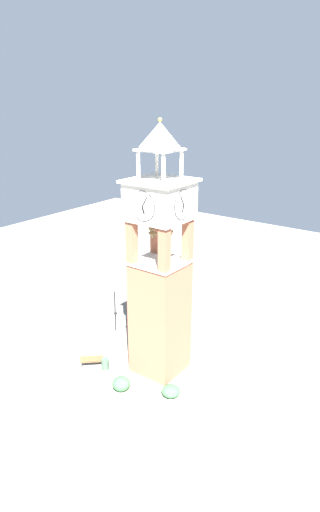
% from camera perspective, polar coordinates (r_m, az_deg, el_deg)
% --- Properties ---
extents(ground, '(80.00, 80.00, 0.00)m').
position_cam_1_polar(ground, '(31.44, 0.00, -14.84)').
color(ground, gray).
extents(clock_tower, '(3.64, 3.64, 16.86)m').
position_cam_1_polar(clock_tower, '(28.11, -0.00, -3.26)').
color(clock_tower, '#93543D').
rests_on(clock_tower, ground).
extents(park_bench, '(1.40, 1.48, 0.95)m').
position_cam_1_polar(park_bench, '(32.10, -8.84, -13.27)').
color(park_bench, brown).
rests_on(park_bench, ground).
extents(lamp_post, '(0.36, 0.36, 3.87)m').
position_cam_1_polar(lamp_post, '(35.27, -5.90, -5.81)').
color(lamp_post, black).
rests_on(lamp_post, ground).
extents(trash_bin, '(0.52, 0.52, 0.80)m').
position_cam_1_polar(trash_bin, '(31.77, -7.14, -13.74)').
color(trash_bin, '#38513D').
rests_on(trash_bin, ground).
extents(shrub_near_entry, '(1.17, 1.17, 0.71)m').
position_cam_1_polar(shrub_near_entry, '(29.16, 1.41, -17.13)').
color(shrub_near_entry, '#336638').
rests_on(shrub_near_entry, ground).
extents(shrub_left_of_tower, '(1.16, 1.16, 0.91)m').
position_cam_1_polar(shrub_left_of_tower, '(29.71, -5.05, -16.19)').
color(shrub_left_of_tower, '#336638').
rests_on(shrub_left_of_tower, ground).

